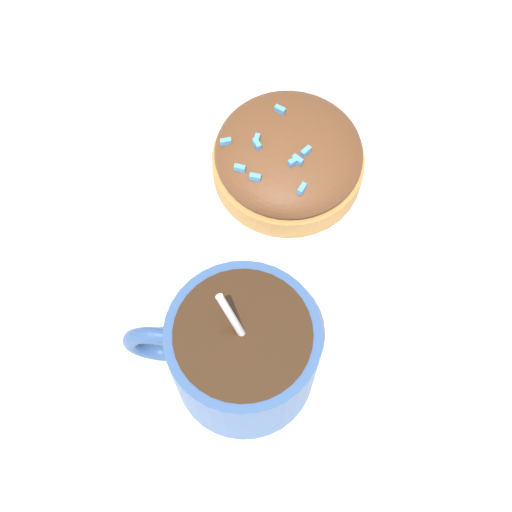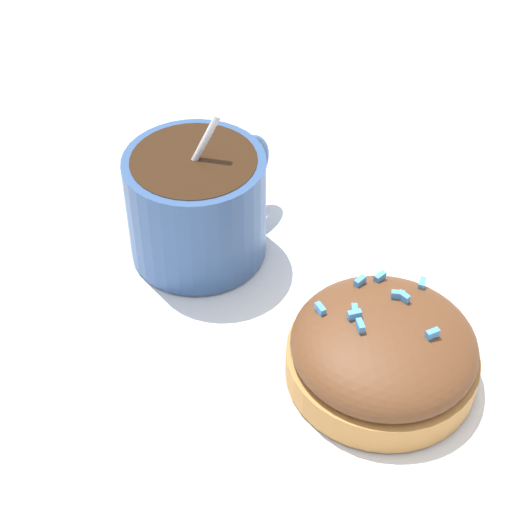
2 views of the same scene
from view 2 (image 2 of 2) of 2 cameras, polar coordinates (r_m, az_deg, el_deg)
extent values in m
plane|color=silver|center=(0.50, 2.32, -3.12)|extent=(3.00, 3.00, 0.00)
cube|color=white|center=(0.50, 2.32, -3.00)|extent=(0.35, 0.35, 0.00)
cylinder|color=#335184|center=(0.51, -3.99, 3.32)|extent=(0.08, 0.08, 0.07)
cylinder|color=#331E0F|center=(0.49, -4.15, 5.87)|extent=(0.07, 0.07, 0.01)
torus|color=#335184|center=(0.53, -0.67, 5.98)|extent=(0.01, 0.04, 0.04)
ellipsoid|color=silver|center=(0.53, -1.47, 1.61)|extent=(0.03, 0.03, 0.01)
cylinder|color=silver|center=(0.49, -4.91, 4.90)|extent=(0.03, 0.04, 0.09)
cylinder|color=#C18442|center=(0.46, 8.34, -7.04)|extent=(0.10, 0.10, 0.02)
ellipsoid|color=brown|center=(0.45, 8.52, -5.86)|extent=(0.10, 0.10, 0.03)
cube|color=#4C99EA|center=(0.44, 6.59, -3.66)|extent=(0.01, 0.01, 0.00)
cube|color=#4C99EA|center=(0.46, 8.26, -1.40)|extent=(0.00, 0.01, 0.00)
cube|color=#4C99EA|center=(0.45, 9.80, -2.70)|extent=(0.01, 0.00, 0.00)
cube|color=#4C99EA|center=(0.44, 11.68, -5.09)|extent=(0.01, 0.01, 0.00)
cube|color=#4C99EA|center=(0.46, 6.94, -1.69)|extent=(0.00, 0.01, 0.00)
cube|color=#4C99EA|center=(0.45, 9.44, -2.57)|extent=(0.01, 0.01, 0.00)
cube|color=#4C99EA|center=(0.43, 6.96, -4.63)|extent=(0.01, 0.01, 0.00)
cube|color=#4C99EA|center=(0.44, 6.58, -3.90)|extent=(0.01, 0.01, 0.00)
cube|color=#4C99EA|center=(0.44, 4.31, -3.54)|extent=(0.01, 0.00, 0.00)
cube|color=#4C99EA|center=(0.47, 11.00, -1.82)|extent=(0.01, 0.01, 0.00)
camera|label=1|loc=(0.47, -25.54, 47.67)|focal=50.00mm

